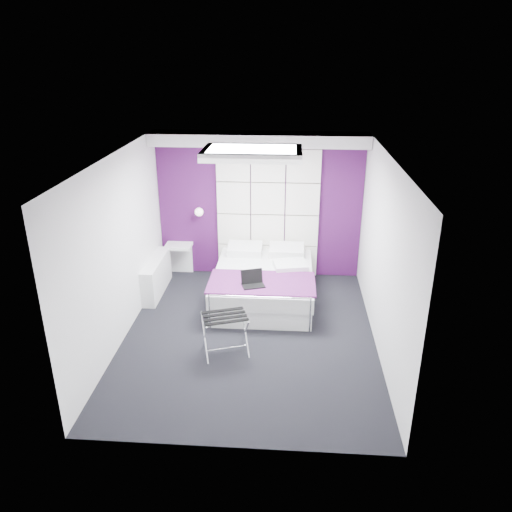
% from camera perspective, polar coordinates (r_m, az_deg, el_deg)
% --- Properties ---
extents(floor, '(4.40, 4.40, 0.00)m').
position_cam_1_polar(floor, '(7.35, -0.75, -9.11)').
color(floor, black).
rests_on(floor, ground).
extents(ceiling, '(4.40, 4.40, 0.00)m').
position_cam_1_polar(ceiling, '(6.37, -0.87, 11.18)').
color(ceiling, white).
rests_on(ceiling, wall_back).
extents(wall_back, '(3.60, 0.00, 3.60)m').
position_cam_1_polar(wall_back, '(8.82, 0.41, 5.75)').
color(wall_back, white).
rests_on(wall_back, floor).
extents(wall_left, '(0.00, 4.40, 4.40)m').
position_cam_1_polar(wall_left, '(7.13, -15.39, 0.69)').
color(wall_left, white).
rests_on(wall_left, floor).
extents(wall_right, '(0.00, 4.40, 4.40)m').
position_cam_1_polar(wall_right, '(6.85, 14.38, -0.11)').
color(wall_right, white).
rests_on(wall_right, floor).
extents(accent_wall, '(3.58, 0.02, 2.58)m').
position_cam_1_polar(accent_wall, '(8.81, 0.40, 5.74)').
color(accent_wall, '#400F44').
rests_on(accent_wall, wall_back).
extents(soffit, '(3.58, 0.50, 0.20)m').
position_cam_1_polar(soffit, '(8.30, 0.32, 13.19)').
color(soffit, white).
rests_on(soffit, wall_back).
extents(headboard, '(1.80, 0.08, 2.30)m').
position_cam_1_polar(headboard, '(8.79, 1.36, 4.81)').
color(headboard, white).
rests_on(headboard, wall_back).
extents(skylight, '(1.36, 0.86, 0.12)m').
position_cam_1_polar(skylight, '(6.97, -0.44, 11.76)').
color(skylight, white).
rests_on(skylight, ceiling).
extents(wall_lamp, '(0.15, 0.15, 0.15)m').
position_cam_1_polar(wall_lamp, '(8.84, -6.49, 5.10)').
color(wall_lamp, white).
rests_on(wall_lamp, wall_back).
extents(radiator, '(0.22, 1.20, 0.60)m').
position_cam_1_polar(radiator, '(8.62, -11.30, -2.25)').
color(radiator, white).
rests_on(radiator, floor).
extents(bed, '(1.64, 1.97, 0.69)m').
position_cam_1_polar(bed, '(8.21, 0.86, -3.15)').
color(bed, white).
rests_on(bed, floor).
extents(nightstand, '(0.47, 0.37, 0.05)m').
position_cam_1_polar(nightstand, '(9.10, -8.83, 1.17)').
color(nightstand, white).
rests_on(nightstand, wall_back).
extents(luggage_rack, '(0.58, 0.43, 0.57)m').
position_cam_1_polar(luggage_rack, '(6.85, -3.54, -8.91)').
color(luggage_rack, silver).
rests_on(luggage_rack, floor).
extents(laptop, '(0.33, 0.24, 0.24)m').
position_cam_1_polar(laptop, '(7.54, -0.30, -2.92)').
color(laptop, black).
rests_on(laptop, bed).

